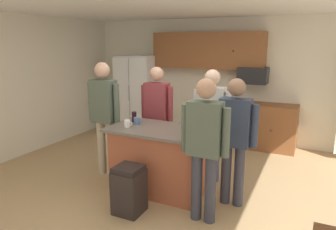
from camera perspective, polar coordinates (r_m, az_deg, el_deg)
The scene contains 18 objects.
floor at distance 4.61m, azimuth 0.79°, elevation -13.52°, with size 7.04×7.04×0.00m, color tan.
ceiling at distance 4.16m, azimuth 0.91°, elevation 20.46°, with size 7.04×7.04×0.00m, color white.
back_wall at distance 6.81m, azimuth 10.87°, elevation 6.38°, with size 6.40×0.10×2.60m, color beige.
side_wall_left at distance 6.24m, azimuth -26.97°, elevation 4.60°, with size 0.10×5.60×2.60m, color beige.
cabinet_run_upper at distance 6.69m, azimuth 7.27°, elevation 11.76°, with size 2.40×0.38×0.75m.
cabinet_run_lower at distance 6.53m, azimuth 14.91°, elevation -1.71°, with size 1.80×0.63×0.90m.
refrigerator at distance 7.27m, azimuth -5.59°, elevation 3.78°, with size 0.86×0.76×1.80m.
microwave_over_range at distance 6.38m, azimuth 15.47°, elevation 7.06°, with size 0.56×0.40×0.32m, color black.
kitchen_island at distance 4.40m, azimuth -1.71°, elevation -8.18°, with size 1.39×0.83×0.93m.
person_guest_left at distance 4.88m, azimuth -11.75°, elevation 0.76°, with size 0.57×0.24×1.79m.
person_guest_by_door at distance 4.63m, azimuth 7.99°, elevation -0.54°, with size 0.57×0.22×1.70m.
person_elder_center at distance 3.97m, azimuth 12.19°, elevation -3.49°, with size 0.57×0.22×1.66m.
person_host_foreground at distance 3.52m, azimuth 6.80°, elevation -4.93°, with size 0.57×0.22×1.70m.
person_guest_right at distance 5.03m, azimuth -2.06°, elevation 0.71°, with size 0.57×0.23×1.71m.
mug_ceramic_white at distance 4.34m, azimuth -7.55°, elevation -1.57°, with size 0.13×0.08×0.10m.
mug_blue_stoneware at distance 4.47m, azimuth -5.75°, elevation -1.09°, with size 0.13×0.09×0.10m.
glass_short_whisky at distance 4.61m, azimuth -6.27°, elevation -0.34°, with size 0.07×0.07×0.15m.
trash_bin at distance 3.95m, azimuth -7.21°, elevation -13.55°, with size 0.34×0.34×0.61m.
Camera 1 is at (1.73, -3.74, 2.06)m, focal length 32.95 mm.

